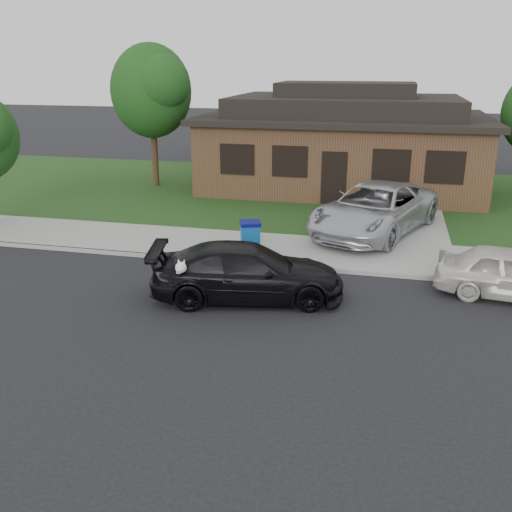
# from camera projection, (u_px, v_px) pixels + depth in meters

# --- Properties ---
(ground) EXTENTS (120.00, 120.00, 0.00)m
(ground) POSITION_uv_depth(u_px,v_px,m) (121.00, 305.00, 13.95)
(ground) COLOR black
(ground) RESTS_ON ground
(sidewalk) EXTENTS (60.00, 3.00, 0.12)m
(sidewalk) POSITION_uv_depth(u_px,v_px,m) (190.00, 243.00, 18.53)
(sidewalk) COLOR gray
(sidewalk) RESTS_ON ground
(curb) EXTENTS (60.00, 0.12, 0.12)m
(curb) POSITION_uv_depth(u_px,v_px,m) (173.00, 257.00, 17.15)
(curb) COLOR gray
(curb) RESTS_ON ground
(lawn) EXTENTS (60.00, 13.00, 0.13)m
(lawn) POSITION_uv_depth(u_px,v_px,m) (249.00, 191.00, 25.90)
(lawn) COLOR #193814
(lawn) RESTS_ON ground
(driveway) EXTENTS (4.50, 13.00, 0.14)m
(driveway) POSITION_uv_depth(u_px,v_px,m) (382.00, 215.00, 21.82)
(driveway) COLOR gray
(driveway) RESTS_ON ground
(sedan) EXTENTS (5.09, 2.94, 1.39)m
(sedan) POSITION_uv_depth(u_px,v_px,m) (247.00, 272.00, 14.14)
(sedan) COLOR black
(sedan) RESTS_ON ground
(minivan) EXTENTS (4.67, 6.47, 1.64)m
(minivan) POSITION_uv_depth(u_px,v_px,m) (375.00, 209.00, 19.13)
(minivan) COLOR #B9BCC1
(minivan) RESTS_ON driveway
(recycling_bin) EXTENTS (0.77, 0.77, 1.00)m
(recycling_bin) POSITION_uv_depth(u_px,v_px,m) (250.00, 237.00, 17.16)
(recycling_bin) COLOR #0D5199
(recycling_bin) RESTS_ON sidewalk
(house) EXTENTS (12.60, 8.60, 4.65)m
(house) POSITION_uv_depth(u_px,v_px,m) (344.00, 142.00, 26.19)
(house) COLOR #422B1C
(house) RESTS_ON ground
(tree_0) EXTENTS (3.78, 3.60, 6.34)m
(tree_0) POSITION_uv_depth(u_px,v_px,m) (153.00, 89.00, 25.30)
(tree_0) COLOR #332114
(tree_0) RESTS_ON ground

